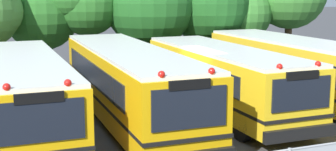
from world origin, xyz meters
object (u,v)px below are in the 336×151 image
at_px(tree_4, 148,3).
at_px(tree_6, 242,14).
at_px(school_bus_1, 129,82).
at_px(school_bus_3, 301,69).
at_px(tree_2, 42,10).
at_px(school_bus_0, 23,92).
at_px(school_bus_2, 223,77).
at_px(tree_3, 84,0).
at_px(tree_5, 206,4).

xyz_separation_m(tree_4, tree_6, (5.48, -0.09, -0.67)).
bearing_deg(school_bus_1, school_bus_3, -178.25).
distance_m(tree_2, tree_4, 5.41).
xyz_separation_m(school_bus_0, school_bus_2, (7.29, -0.01, -0.02)).
height_order(school_bus_3, tree_3, tree_3).
distance_m(school_bus_2, school_bus_3, 3.61).
xyz_separation_m(school_bus_1, tree_6, (8.91, 7.62, 1.83)).
relative_size(tree_3, tree_5, 0.94).
xyz_separation_m(tree_3, tree_4, (3.22, -0.55, -0.16)).
distance_m(school_bus_1, tree_6, 11.87).
relative_size(school_bus_3, tree_6, 2.25).
distance_m(tree_3, tree_4, 3.27).
distance_m(school_bus_0, school_bus_2, 7.29).
bearing_deg(tree_3, school_bus_0, -114.60).
distance_m(tree_5, tree_6, 2.30).
xyz_separation_m(school_bus_0, tree_5, (10.26, 7.58, 2.46)).
bearing_deg(school_bus_0, school_bus_1, -178.95).
bearing_deg(school_bus_0, tree_5, -142.72).
height_order(school_bus_2, school_bus_3, school_bus_3).
bearing_deg(school_bus_3, tree_4, -63.62).
height_order(school_bus_0, school_bus_2, school_bus_0).
relative_size(school_bus_1, tree_3, 1.97).
distance_m(school_bus_2, tree_3, 9.40).
bearing_deg(tree_5, tree_6, 1.27).
height_order(school_bus_2, tree_6, tree_6).
xyz_separation_m(tree_2, tree_6, (10.64, -1.66, -0.33)).
bearing_deg(school_bus_3, tree_3, -49.66).
relative_size(school_bus_1, school_bus_2, 1.16).
distance_m(school_bus_0, school_bus_1, 3.57).
height_order(tree_3, tree_6, tree_3).
bearing_deg(tree_6, school_bus_0, -148.57).
height_order(school_bus_1, school_bus_2, school_bus_1).
bearing_deg(tree_5, school_bus_0, -143.54).
bearing_deg(school_bus_3, tree_2, -46.11).
relative_size(school_bus_3, tree_3, 1.95).
xyz_separation_m(school_bus_0, tree_4, (7.01, 7.72, 2.56)).
bearing_deg(tree_2, school_bus_0, -101.25).
relative_size(school_bus_1, tree_2, 2.09).
bearing_deg(tree_3, school_bus_2, -67.11).
height_order(school_bus_0, tree_3, tree_3).
bearing_deg(tree_4, tree_2, 163.04).
bearing_deg(tree_3, tree_6, -4.25).
distance_m(school_bus_1, tree_2, 9.68).
bearing_deg(school_bus_2, tree_3, -67.13).
xyz_separation_m(tree_2, tree_3, (1.94, -1.02, 0.49)).
bearing_deg(tree_2, tree_6, -8.90).
distance_m(tree_2, tree_6, 10.77).
distance_m(school_bus_3, tree_6, 7.96).
bearing_deg(school_bus_1, tree_3, -90.07).
bearing_deg(tree_4, school_bus_1, -114.04).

